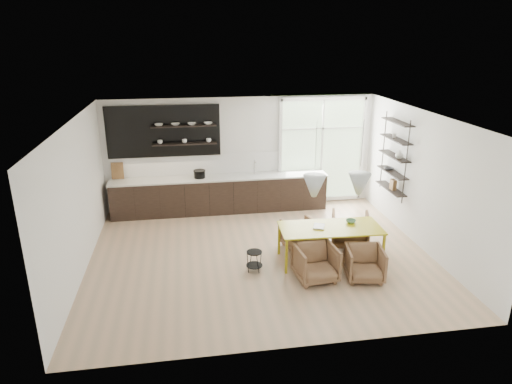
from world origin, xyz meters
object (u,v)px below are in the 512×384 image
Objects in this scene: dining_table at (330,230)px; wire_stool at (254,258)px; armchair_back_right at (350,230)px; armchair_front_left at (316,263)px; armchair_back_left at (300,234)px; armchair_front_right at (365,264)px.

dining_table is 1.64m from wire_stool.
armchair_front_left is (-1.15, -1.31, -0.02)m from armchair_back_right.
dining_table reaches higher than wire_stool.
armchair_front_left is 1.20m from wire_stool.
dining_table is 2.73× the size of armchair_front_left.
armchair_front_right is at bearing 106.18° from armchair_back_left.
armchair_back_left is (-0.45, 0.68, -0.38)m from dining_table.
armchair_front_left is (-0.04, -1.35, 0.03)m from armchair_back_left.
armchair_back_right reaches higher than armchair_front_left.
wire_stool is at bearing -171.72° from dining_table.
armchair_back_left is 0.90× the size of armchair_front_left.
armchair_front_left is at bearing -178.77° from armchair_front_right.
dining_table reaches higher than armchair_front_right.
armchair_front_right is 2.10m from wire_stool.
armchair_back_right is 1.07× the size of armchair_front_left.
armchair_back_right is at bearing 42.95° from armchair_front_left.
armchair_back_left is 0.98× the size of armchair_front_right.
armchair_back_right is 2.37m from wire_stool.
armchair_back_left reaches higher than wire_stool.
armchair_front_left is 0.92m from armchair_front_right.
wire_stool is (-1.12, -0.85, -0.05)m from armchair_back_left.
dining_table is at bearing 6.24° from wire_stool.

